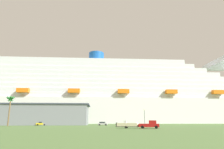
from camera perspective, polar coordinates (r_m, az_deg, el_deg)
ground_plane at (r=111.25m, az=-2.24°, el=-14.08°), size 600.00×600.00×0.00m
cruise_ship at (r=159.85m, az=8.04°, el=-6.85°), size 290.14×47.64×64.46m
terminal_building at (r=106.80m, az=-19.16°, el=-10.73°), size 47.03×21.29×10.03m
pickup_truck at (r=58.35m, az=10.77°, el=-13.85°), size 5.91×3.29×2.20m
small_boat_on_trailer at (r=58.89m, az=5.00°, el=-14.09°), size 8.01×3.29×2.15m
palm_tree at (r=90.54m, az=-26.97°, el=-6.91°), size 3.21×3.32×11.71m
street_lamp at (r=85.63m, az=9.23°, el=-11.21°), size 0.56×0.56×6.83m
parked_car_yellow_taxi at (r=98.22m, az=-19.43°, el=-13.04°), size 4.67×2.73×1.58m
parked_car_silver_sedan at (r=93.90m, az=-2.65°, el=-13.77°), size 4.64×2.48×1.58m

